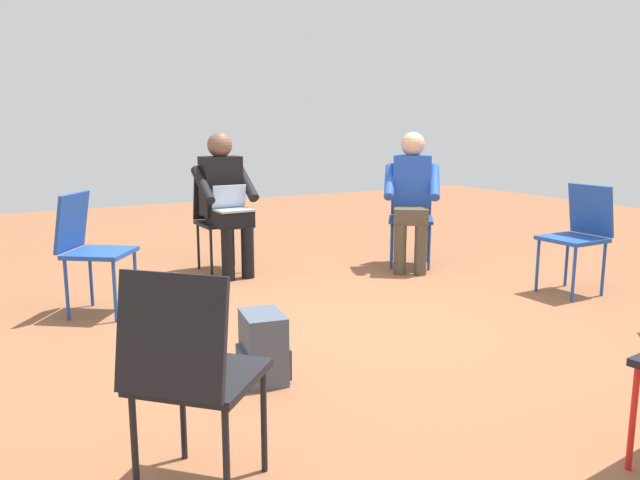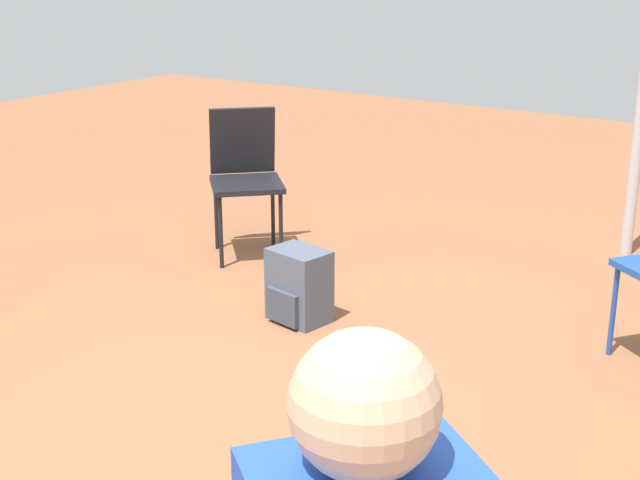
# 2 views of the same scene
# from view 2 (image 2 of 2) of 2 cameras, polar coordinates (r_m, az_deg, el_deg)

# --- Properties ---
(ground_plane) EXTENTS (14.00, 14.00, 0.00)m
(ground_plane) POSITION_cam_2_polar(r_m,az_deg,el_deg) (3.44, -4.38, -12.02)
(ground_plane) COLOR brown
(chair_southwest) EXTENTS (0.58, 0.58, 0.85)m
(chair_southwest) POSITION_cam_2_polar(r_m,az_deg,el_deg) (5.18, -4.81, 4.42)
(chair_southwest) COLOR black
(chair_southwest) RESTS_ON ground
(backpack_near_laptop_user) EXTENTS (0.28, 0.31, 0.36)m
(backpack_near_laptop_user) POSITION_cam_2_polar(r_m,az_deg,el_deg) (4.30, -1.34, -3.20)
(backpack_near_laptop_user) COLOR #475160
(backpack_near_laptop_user) RESTS_ON ground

